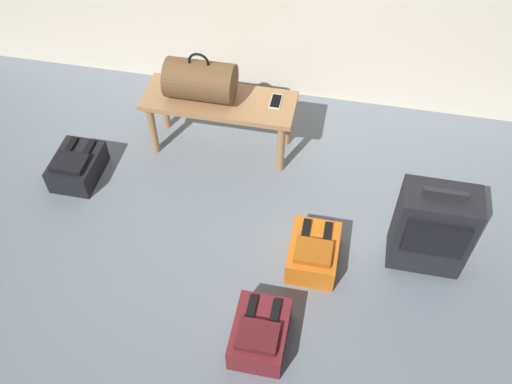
{
  "coord_description": "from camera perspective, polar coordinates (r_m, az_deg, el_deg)",
  "views": [
    {
      "loc": [
        0.43,
        -1.87,
        2.81
      ],
      "look_at": [
        -0.01,
        0.29,
        0.25
      ],
      "focal_mm": 39.55,
      "sensor_mm": 36.0,
      "label": 1
    }
  ],
  "objects": [
    {
      "name": "suitcase_upright_charcoal",
      "position": [
        3.25,
        17.39,
        -3.57
      ],
      "size": [
        0.41,
        0.26,
        0.64
      ],
      "color": "black",
      "rests_on": "ground"
    },
    {
      "name": "bench",
      "position": [
        3.76,
        -3.72,
        8.58
      ],
      "size": [
        1.0,
        0.36,
        0.43
      ],
      "color": "#A87A4C",
      "rests_on": "ground"
    },
    {
      "name": "backpack_orange",
      "position": [
        3.32,
        5.83,
        -6.1
      ],
      "size": [
        0.28,
        0.38,
        0.21
      ],
      "color": "orange",
      "rests_on": "ground"
    },
    {
      "name": "backpack_maroon",
      "position": [
        3.04,
        0.4,
        -14.11
      ],
      "size": [
        0.28,
        0.38,
        0.21
      ],
      "color": "maroon",
      "rests_on": "ground"
    },
    {
      "name": "backpack_dark",
      "position": [
        3.92,
        -17.63,
        2.52
      ],
      "size": [
        0.28,
        0.38,
        0.21
      ],
      "color": "black",
      "rests_on": "ground"
    },
    {
      "name": "cell_phone",
      "position": [
        3.68,
        2.02,
        9.15
      ],
      "size": [
        0.07,
        0.14,
        0.01
      ],
      "color": "silver",
      "rests_on": "bench"
    },
    {
      "name": "ground_plane",
      "position": [
        3.4,
        -0.81,
        -6.44
      ],
      "size": [
        6.6,
        6.6,
        0.0
      ],
      "primitive_type": "plane",
      "color": "slate"
    },
    {
      "name": "duffel_bag_brown",
      "position": [
        3.66,
        -5.65,
        11.17
      ],
      "size": [
        0.44,
        0.26,
        0.34
      ],
      "color": "brown",
      "rests_on": "bench"
    }
  ]
}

